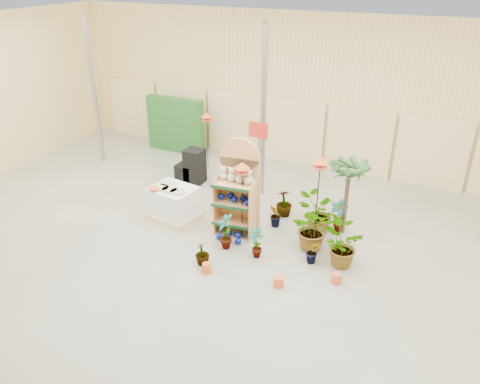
# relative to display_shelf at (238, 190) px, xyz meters

# --- Properties ---
(room) EXTENTS (15.20, 12.10, 4.70)m
(room) POSITION_rel_display_shelf_xyz_m (-0.25, -0.59, 1.18)
(room) COLOR slate
(room) RESTS_ON ground
(display_shelf) EXTENTS (1.01, 0.71, 2.26)m
(display_shelf) POSITION_rel_display_shelf_xyz_m (0.00, 0.00, 0.00)
(display_shelf) COLOR #BA824E
(display_shelf) RESTS_ON ground
(teddy_bears) EXTENTS (0.84, 0.22, 0.36)m
(teddy_bears) POSITION_rel_display_shelf_xyz_m (0.03, -0.11, 0.40)
(teddy_bears) COLOR beige
(teddy_bears) RESTS_ON display_shelf
(gazing_balls_shelf) EXTENTS (0.83, 0.28, 0.16)m
(gazing_balls_shelf) POSITION_rel_display_shelf_xyz_m (0.00, -0.14, -0.15)
(gazing_balls_shelf) COLOR navy
(gazing_balls_shelf) RESTS_ON display_shelf
(gazing_balls_floor) EXTENTS (0.63, 0.39, 0.15)m
(gazing_balls_floor) POSITION_rel_display_shelf_xyz_m (0.05, -0.50, -0.96)
(gazing_balls_floor) COLOR navy
(gazing_balls_floor) RESTS_ON ground
(pallet_stack) EXTENTS (1.27, 1.11, 0.85)m
(pallet_stack) POSITION_rel_display_shelf_xyz_m (-1.67, -0.17, -0.63)
(pallet_stack) COLOR #D0B879
(pallet_stack) RESTS_ON ground
(charcoal_planters) EXTENTS (0.80, 0.50, 1.00)m
(charcoal_planters) POSITION_rel_display_shelf_xyz_m (-2.35, 1.83, -0.62)
(charcoal_planters) COLOR black
(charcoal_planters) RESTS_ON ground
(trellis_stock) EXTENTS (2.00, 0.30, 1.80)m
(trellis_stock) POSITION_rel_display_shelf_xyz_m (-4.05, 3.70, -0.13)
(trellis_stock) COLOR #1F581F
(trellis_stock) RESTS_ON ground
(offer_sign) EXTENTS (0.50, 0.08, 2.20)m
(offer_sign) POSITION_rel_display_shelf_xyz_m (-0.15, 1.48, 0.54)
(offer_sign) COLOR gray
(offer_sign) RESTS_ON ground
(bird_table_front) EXTENTS (0.34, 0.34, 1.84)m
(bird_table_front) POSITION_rel_display_shelf_xyz_m (0.20, -0.20, 0.67)
(bird_table_front) COLOR black
(bird_table_front) RESTS_ON ground
(bird_table_right) EXTENTS (0.34, 0.34, 2.13)m
(bird_table_right) POSITION_rel_display_shelf_xyz_m (1.82, 0.16, 0.95)
(bird_table_right) COLOR black
(bird_table_right) RESTS_ON ground
(bird_table_back) EXTENTS (0.34, 0.34, 1.74)m
(bird_table_back) POSITION_rel_display_shelf_xyz_m (-2.45, 2.94, 0.58)
(bird_table_back) COLOR black
(bird_table_back) RESTS_ON ground
(palm) EXTENTS (0.70, 0.70, 1.90)m
(palm) POSITION_rel_display_shelf_xyz_m (2.27, 0.94, 0.60)
(palm) COLOR #4C372A
(palm) RESTS_ON ground
(potted_plant_0) EXTENTS (0.52, 0.53, 0.84)m
(potted_plant_0) POSITION_rel_display_shelf_xyz_m (0.09, -0.83, -0.61)
(potted_plant_0) COLOR #254D22
(potted_plant_0) RESTS_ON ground
(potted_plant_2) EXTENTS (1.08, 0.99, 1.02)m
(potted_plant_2) POSITION_rel_display_shelf_xyz_m (1.84, -0.04, -0.52)
(potted_plant_2) COLOR #254D22
(potted_plant_2) RESTS_ON ground
(potted_plant_4) EXTENTS (0.43, 0.29, 0.81)m
(potted_plant_4) POSITION_rel_display_shelf_xyz_m (2.15, 0.93, -0.63)
(potted_plant_4) COLOR #254D22
(potted_plant_4) RESTS_ON ground
(potted_plant_5) EXTENTS (0.39, 0.42, 0.61)m
(potted_plant_5) POSITION_rel_display_shelf_xyz_m (0.75, 0.49, -0.73)
(potted_plant_5) COLOR #254D22
(potted_plant_5) RESTS_ON ground
(potted_plant_6) EXTENTS (1.16, 1.14, 0.97)m
(potted_plant_6) POSITION_rel_display_shelf_xyz_m (1.72, 0.66, -0.55)
(potted_plant_6) COLOR #254D22
(potted_plant_6) RESTS_ON ground
(potted_plant_7) EXTENTS (0.37, 0.37, 0.54)m
(potted_plant_7) POSITION_rel_display_shelf_xyz_m (-0.07, -1.59, -0.76)
(potted_plant_7) COLOR #254D22
(potted_plant_7) RESTS_ON ground
(potted_plant_8) EXTENTS (0.44, 0.38, 0.71)m
(potted_plant_8) POSITION_rel_display_shelf_xyz_m (0.84, -0.86, -0.68)
(potted_plant_8) COLOR #254D22
(potted_plant_8) RESTS_ON ground
(potted_plant_9) EXTENTS (0.31, 0.25, 0.55)m
(potted_plant_9) POSITION_rel_display_shelf_xyz_m (2.01, -0.57, -0.76)
(potted_plant_9) COLOR #254D22
(potted_plant_9) RESTS_ON ground
(potted_plant_10) EXTENTS (0.96, 0.87, 0.93)m
(potted_plant_10) POSITION_rel_display_shelf_xyz_m (2.53, -0.39, -0.57)
(potted_plant_10) COLOR #254D22
(potted_plant_10) RESTS_ON ground
(potted_plant_11) EXTENTS (0.56, 0.56, 0.72)m
(potted_plant_11) POSITION_rel_display_shelf_xyz_m (0.73, 1.11, -0.67)
(potted_plant_11) COLOR #254D22
(potted_plant_11) RESTS_ON ground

